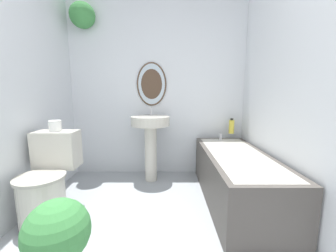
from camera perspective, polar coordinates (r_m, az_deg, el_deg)
The scene contains 8 objects.
wall_back at distance 2.86m, azimuth -4.56°, elevation 12.08°, with size 2.46×0.31×2.40m.
wall_right at distance 1.97m, azimuth 33.01°, elevation 10.09°, with size 0.06×2.47×2.40m.
toilet at distance 2.14m, azimuth -30.50°, elevation -13.33°, with size 0.39×0.59×0.77m.
pedestal_sink at distance 2.61m, azimuth -4.99°, elevation -2.13°, with size 0.48×0.48×0.93m.
bathtub at distance 2.30m, azimuth 18.16°, elevation -13.12°, with size 0.62×1.53×0.59m.
shampoo_bottle at distance 2.87m, azimuth 17.04°, elevation -0.12°, with size 0.07×0.07×0.20m.
potted_plant at distance 1.49m, azimuth -28.30°, elevation -25.56°, with size 0.37×0.37×0.51m.
toilet_paper_roll at distance 2.18m, azimuth -28.94°, elevation 0.03°, with size 0.11×0.11×0.10m.
Camera 1 is at (0.14, -0.48, 1.11)m, focal length 22.00 mm.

